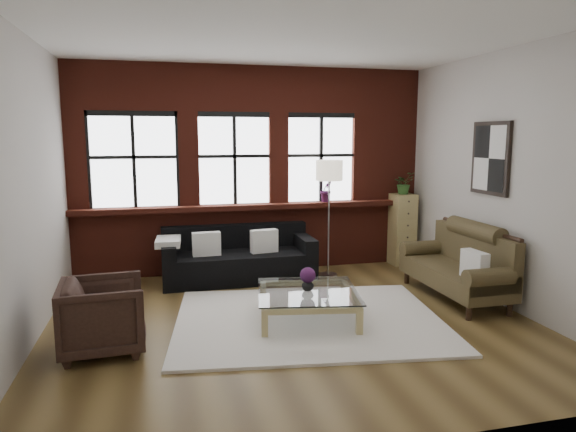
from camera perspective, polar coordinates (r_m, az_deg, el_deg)
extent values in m
plane|color=brown|center=(6.08, 0.45, -11.66)|extent=(5.50, 5.50, 0.00)
plane|color=white|center=(5.79, 0.50, 19.47)|extent=(5.50, 5.50, 0.00)
plane|color=beige|center=(8.16, -3.91, 5.11)|extent=(5.50, 0.00, 5.50)
plane|color=beige|center=(3.38, 11.07, -0.42)|extent=(5.50, 0.00, 5.50)
plane|color=beige|center=(5.70, -27.41, 2.50)|extent=(0.00, 5.00, 5.00)
plane|color=beige|center=(6.93, 23.12, 3.75)|extent=(0.00, 5.00, 5.00)
cube|color=maroon|center=(8.07, -3.68, 1.07)|extent=(5.50, 0.30, 0.08)
cube|color=silver|center=(6.10, 2.30, -11.44)|extent=(3.34, 2.78, 0.03)
cube|color=white|center=(7.50, -9.05, -3.08)|extent=(0.41, 0.16, 0.34)
cube|color=white|center=(7.62, -2.67, -2.80)|extent=(0.42, 0.20, 0.34)
cube|color=white|center=(6.61, 20.02, -5.13)|extent=(0.16, 0.39, 0.34)
imported|color=black|center=(5.50, -19.86, -10.41)|extent=(0.86, 0.84, 0.73)
imported|color=#B2B2B2|center=(5.97, 2.20, -7.59)|extent=(0.17, 0.17, 0.15)
sphere|color=#4E1B4F|center=(5.94, 2.21, -6.58)|extent=(0.18, 0.18, 0.18)
cube|color=tan|center=(8.78, 12.57, -1.45)|extent=(0.36, 0.36, 1.18)
imported|color=#2D5923|center=(8.67, 12.75, 3.59)|extent=(0.40, 0.36, 0.37)
imported|color=#4E1B4F|center=(8.30, 4.31, 2.92)|extent=(0.26, 0.24, 0.39)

